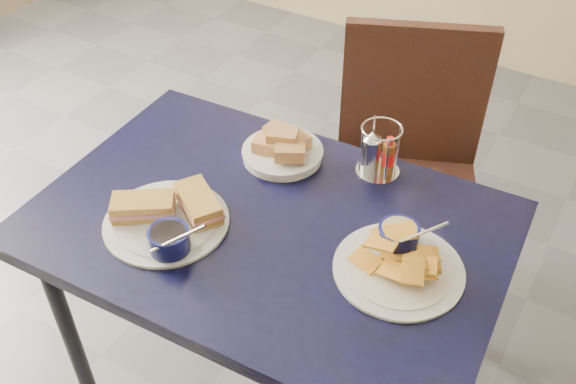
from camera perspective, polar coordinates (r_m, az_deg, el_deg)
The scene contains 6 objects.
dining_table at distance 1.53m, azimuth -1.74°, elevation -4.64°, with size 1.11×0.77×0.75m.
chair_far at distance 2.03m, azimuth 11.47°, elevation 2.74°, with size 0.57×0.57×0.94m.
sandwich_plate at distance 1.47m, azimuth -10.54°, elevation -2.21°, with size 0.31×0.29×0.12m.
plantain_plate at distance 1.39m, azimuth 9.85°, elevation -5.70°, with size 0.28×0.28×0.12m.
bread_basket at distance 1.64m, azimuth -0.46°, elevation 3.88°, with size 0.20×0.20×0.08m.
condiment_caddy at distance 1.59m, azimuth 7.98°, elevation 3.45°, with size 0.11×0.11×0.14m.
Camera 1 is at (0.40, -0.75, 1.76)m, focal length 40.00 mm.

